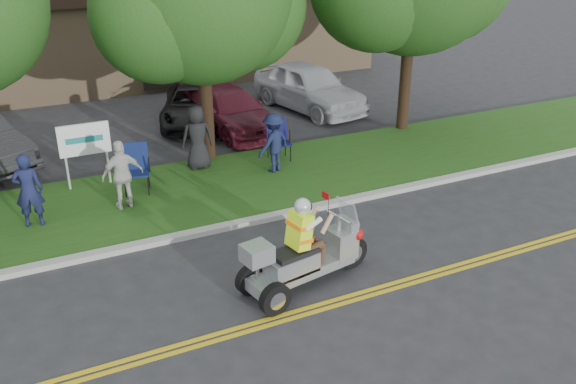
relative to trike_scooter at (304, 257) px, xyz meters
name	(u,v)px	position (x,y,z in m)	size (l,w,h in m)	color
ground	(311,292)	(0.05, -0.23, -0.65)	(120.00, 120.00, 0.00)	#28282B
centerline_near	(327,308)	(0.05, -0.81, -0.64)	(60.00, 0.10, 0.01)	gold
centerline_far	(322,304)	(0.05, -0.65, -0.64)	(60.00, 0.10, 0.01)	gold
curb	(249,222)	(0.05, 2.82, -0.59)	(60.00, 0.25, 0.12)	#A8A89E
grass_verge	(217,187)	(0.05, 4.97, -0.59)	(60.00, 4.00, 0.10)	#244913
commercial_building	(152,24)	(2.05, 18.75, 1.36)	(18.00, 8.20, 4.00)	#9E7F5B
business_sign	(85,143)	(-2.85, 6.37, 0.61)	(1.25, 0.06, 1.75)	silver
trike_scooter	(304,257)	(0.00, 0.00, 0.00)	(2.82, 1.14, 1.85)	black
lawn_chair_a	(278,137)	(2.28, 6.05, 0.09)	(0.67, 0.69, 1.13)	black
lawn_chair_b	(136,165)	(-1.81, 5.57, 0.13)	(0.78, 0.79, 1.20)	black
spectator_adult_left	(28,190)	(-4.34, 4.67, 0.30)	(0.62, 0.40, 1.69)	#171C41
spectator_adult_right	(123,175)	(-2.30, 4.70, 0.29)	(0.97, 0.40, 1.66)	silver
spectator_chair_a	(274,143)	(1.78, 5.23, 0.26)	(1.04, 0.60, 1.60)	#151C3B
spectator_chair_b	(197,137)	(0.03, 6.32, 0.33)	(0.86, 0.56, 1.75)	black
parked_car_mid	(194,105)	(1.27, 10.51, -0.04)	(2.03, 4.39, 1.22)	black
parked_car_right	(230,110)	(2.08, 9.26, 0.02)	(1.85, 4.56, 1.32)	#551422
parked_car_far_right	(309,87)	(5.44, 10.19, 0.19)	(1.97, 4.90, 1.67)	#B8BABF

